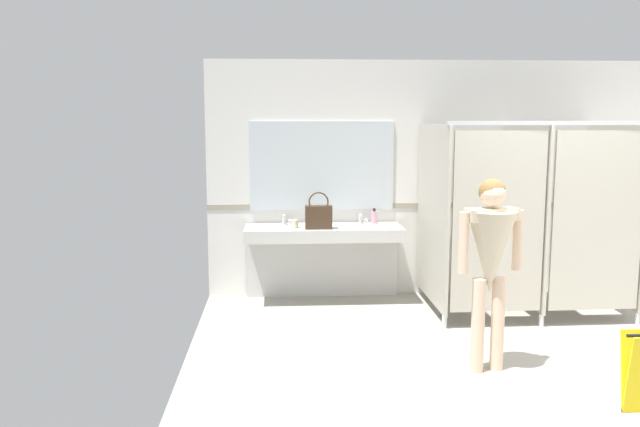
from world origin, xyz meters
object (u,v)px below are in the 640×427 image
object	(u,v)px
handbag	(319,216)
soap_dispenser	(374,217)
paper_cup	(295,224)
person_standing	(491,252)

from	to	relation	value
handbag	soap_dispenser	world-z (taller)	handbag
handbag	paper_cup	bearing A→B (deg)	170.05
person_standing	soap_dispenser	distance (m)	2.39
person_standing	handbag	size ratio (longest dim) A/B	3.93
handbag	paper_cup	world-z (taller)	handbag
soap_dispenser	handbag	bearing A→B (deg)	-154.37
soap_dispenser	paper_cup	world-z (taller)	soap_dispenser
paper_cup	person_standing	bearing A→B (deg)	-53.13
person_standing	soap_dispenser	world-z (taller)	person_standing
soap_dispenser	person_standing	bearing A→B (deg)	-75.10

